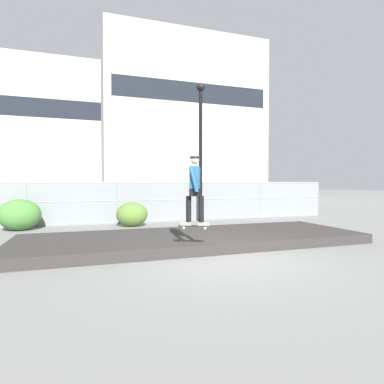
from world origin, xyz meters
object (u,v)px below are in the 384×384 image
Objects in this scene: parked_car_near at (56,201)px; parked_car_mid at (162,200)px; shrub_center at (132,214)px; parked_car_far at (256,198)px; skateboard at (195,226)px; shrub_left at (19,215)px; street_lamp at (201,135)px; skater at (195,186)px.

parked_car_mid is at bearing -0.65° from parked_car_near.
shrub_center is (3.32, -4.57, -0.34)m from parked_car_near.
parked_car_near is 1.01× the size of parked_car_far.
skateboard is 11.23m from parked_car_near.
parked_car_far is at bearing 28.10° from shrub_center.
shrub_left is at bearing 176.70° from shrub_center.
street_lamp is at bearing 2.70° from shrub_left.
shrub_center is (-2.31, -4.50, -0.34)m from parked_car_mid.
parked_car_far is 2.90× the size of shrub_left.
street_lamp reaches higher than parked_car_far.
parked_car_near is at bearing 179.35° from parked_car_mid.
skater reaches higher than parked_car_mid.
street_lamp reaches higher than skater.
skater is 6.07m from shrub_center.
parked_car_near is 0.99× the size of parked_car_mid.
parked_car_mid is at bearing 179.68° from parked_car_far.
shrub_center is at bearing -3.30° from shrub_left.
shrub_center is (-0.74, 5.90, -1.23)m from skater.
shrub_center is (-0.74, 5.90, -0.26)m from skateboard.
street_lamp is 1.44× the size of parked_car_far.
parked_car_near is at bearing 179.52° from parked_car_far.
skater is 12.90m from parked_car_far.
street_lamp is 5.11m from parked_car_mid.
skateboard is at bearing -82.85° from shrub_center.
parked_car_near and parked_car_mid have the same top height.
street_lamp is 4.81m from shrub_center.
shrub_left is (-4.95, 6.14, -1.14)m from skater.
shrub_left is at bearing 128.86° from skater.
skateboard is at bearing -126.34° from parked_car_far.
parked_car_near is at bearing 126.01° from shrub_center.
skateboard is 7.68m from street_lamp.
parked_car_mid is at bearing 62.81° from shrub_center.
parked_car_near is 2.93× the size of shrub_left.
parked_car_far is (5.13, 3.87, -3.17)m from street_lamp.
shrub_left is (-12.58, -4.22, -0.25)m from parked_car_far.
shrub_center is (4.21, -0.24, -0.09)m from shrub_left.
parked_car_near is at bearing 111.20° from skater.
skater reaches higher than shrub_left.
parked_car_mid reaches higher than shrub_center.
shrub_left is (-4.95, 6.14, -0.16)m from skateboard.
skateboard is 0.97m from skater.
parked_car_mid is at bearing 81.41° from skateboard.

